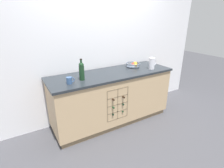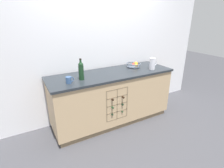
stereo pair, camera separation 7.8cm
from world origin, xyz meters
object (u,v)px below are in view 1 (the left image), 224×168
white_pitcher (152,63)px  ceramic_mug (70,80)px  fruit_bowl (133,64)px  standing_wine_bottle (82,71)px

white_pitcher → ceramic_mug: size_ratio=1.72×
fruit_bowl → ceramic_mug: size_ratio=2.25×
white_pitcher → standing_wine_bottle: 1.27m
standing_wine_bottle → ceramic_mug: bearing=-164.2°
fruit_bowl → standing_wine_bottle: 1.08m
white_pitcher → fruit_bowl: bearing=126.5°
ceramic_mug → standing_wine_bottle: 0.23m
white_pitcher → ceramic_mug: (-1.47, 0.03, -0.06)m
white_pitcher → ceramic_mug: 1.47m
fruit_bowl → standing_wine_bottle: bearing=-170.5°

